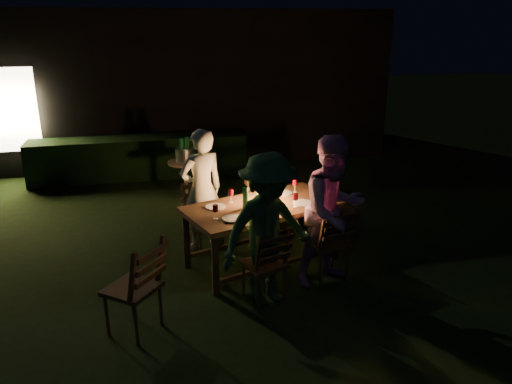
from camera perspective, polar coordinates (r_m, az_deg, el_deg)
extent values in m
plane|color=black|center=(6.83, -8.32, -7.10)|extent=(40.00, 40.00, 0.00)
cube|color=black|center=(12.41, -11.31, 12.33)|extent=(10.00, 4.00, 3.20)
cube|color=#FFE5B2|center=(10.73, -26.02, 8.41)|extent=(0.90, 0.06, 1.60)
cube|color=black|center=(10.21, -13.13, 3.91)|extent=(4.20, 0.70, 0.80)
cube|color=#53351B|center=(6.25, 0.77, -1.72)|extent=(2.13, 1.52, 0.06)
cube|color=#53351B|center=(5.71, -4.68, -8.47)|extent=(0.07, 0.07, 0.71)
cube|color=#53351B|center=(6.36, -7.92, -5.59)|extent=(0.07, 0.07, 0.71)
cube|color=#53351B|center=(6.60, 9.10, -4.70)|extent=(0.07, 0.07, 0.71)
cube|color=#53351B|center=(7.17, 5.04, -2.55)|extent=(0.07, 0.07, 0.71)
cube|color=#53351B|center=(5.59, 0.94, -8.22)|extent=(0.52, 0.51, 0.04)
cube|color=#53351B|center=(5.34, 1.98, -6.45)|extent=(0.44, 0.26, 0.49)
cube|color=#53351B|center=(6.06, 8.19, -5.79)|extent=(0.52, 0.51, 0.04)
cube|color=#53351B|center=(5.79, 9.34, -3.94)|extent=(0.47, 0.23, 0.53)
cube|color=#53351B|center=(6.79, -5.85, -3.12)|extent=(0.55, 0.54, 0.04)
cube|color=#53351B|center=(6.84, -6.68, -0.54)|extent=(0.45, 0.29, 0.50)
cube|color=#53351B|center=(7.23, 1.29, -1.38)|extent=(0.58, 0.57, 0.04)
cube|color=#53351B|center=(7.28, 0.38, 1.17)|extent=(0.47, 0.32, 0.53)
cube|color=#53351B|center=(7.06, 9.39, -2.09)|extent=(0.57, 0.59, 0.04)
cube|color=#53351B|center=(6.83, 8.30, -0.14)|extent=(0.31, 0.48, 0.54)
cube|color=#53351B|center=(5.16, -13.98, -10.63)|extent=(0.65, 0.65, 0.04)
cube|color=#53351B|center=(4.90, -12.41, -8.20)|extent=(0.42, 0.46, 0.55)
imported|color=#EDEAC9|center=(6.71, -6.22, 0.23)|extent=(0.70, 0.57, 1.67)
imported|color=#D190C6|center=(5.84, 8.82, -2.16)|extent=(1.04, 0.92, 1.79)
imported|color=#2F5E2F|center=(5.35, 1.36, -4.41)|extent=(1.25, 0.95, 1.71)
cube|color=white|center=(6.30, 0.92, -1.10)|extent=(0.15, 0.15, 0.03)
cube|color=white|center=(6.20, 0.93, 1.67)|extent=(0.16, 0.16, 0.03)
cylinder|color=#FF9E3F|center=(6.26, 0.92, -0.11)|extent=(0.09, 0.09, 0.18)
cylinder|color=white|center=(6.17, -4.65, -1.70)|extent=(0.25, 0.25, 0.01)
cylinder|color=white|center=(5.80, -2.68, -3.03)|extent=(0.25, 0.25, 0.01)
cylinder|color=white|center=(6.64, 3.05, -0.11)|extent=(0.25, 0.25, 0.01)
cylinder|color=white|center=(6.31, 5.30, -1.23)|extent=(0.25, 0.25, 0.01)
cylinder|color=#0F471E|center=(6.07, -1.22, -0.65)|extent=(0.07, 0.07, 0.28)
cube|color=red|center=(5.91, 1.19, -2.59)|extent=(0.18, 0.14, 0.01)
cube|color=red|center=(6.31, 6.46, -1.29)|extent=(0.18, 0.14, 0.01)
cube|color=black|center=(5.71, -2.91, -3.46)|extent=(0.14, 0.07, 0.01)
cylinder|color=brown|center=(8.39, -8.11, 3.39)|extent=(0.57, 0.57, 0.04)
cylinder|color=brown|center=(8.49, -7.99, 0.97)|extent=(0.07, 0.07, 0.75)
cylinder|color=#A5A8AD|center=(8.35, -8.15, 4.26)|extent=(0.30, 0.30, 0.22)
cylinder|color=#0F471E|center=(8.30, -8.48, 4.50)|extent=(0.07, 0.07, 0.32)
cylinder|color=#0F471E|center=(8.38, -7.85, 4.68)|extent=(0.07, 0.07, 0.32)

